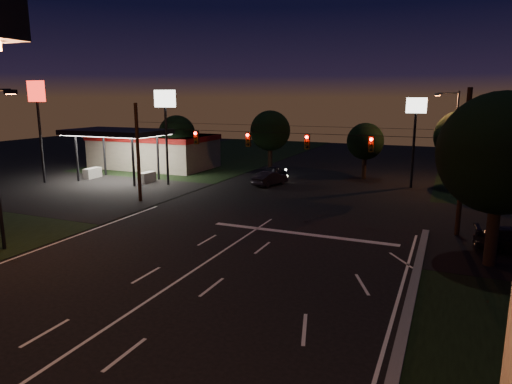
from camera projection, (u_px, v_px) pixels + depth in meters
The scene contains 19 objects.
ground at pixel (152, 298), 19.52m from camera, with size 140.00×140.00×0.00m, color black.
cross_street_left at pixel (76, 191), 41.64m from camera, with size 20.00×16.00×0.02m, color black.
center_line at pixel (36, 374), 14.12m from camera, with size 0.14×40.00×0.01m, color silver.
stop_bar at pixel (301, 234), 28.70m from camera, with size 12.00×0.50×0.01m, color silver.
utility_pole_right at pixel (457, 235), 28.37m from camera, with size 0.30×0.30×9.00m, color black.
utility_pole_left at pixel (141, 201), 37.65m from camera, with size 0.28×0.28×8.00m, color black.
signal_span at pixel (277, 140), 31.86m from camera, with size 24.00×0.40×1.56m.
gas_station at pixel (152, 149), 54.82m from camera, with size 14.20×16.10×5.25m.
pole_sign_left_near at pixel (165, 113), 43.30m from camera, with size 2.20×0.30×9.10m.
pole_sign_left_far at pixel (38, 106), 44.21m from camera, with size 2.00×0.30×10.00m.
pole_sign_right at pixel (415, 121), 42.14m from camera, with size 1.80×0.30×8.40m.
street_light_right_far at pixel (452, 132), 42.89m from camera, with size 2.20×0.35×9.00m.
tree_right_near at pixel (501, 155), 22.27m from camera, with size 6.00×6.00×8.76m.
tree_far_a at pixel (178, 134), 52.69m from camera, with size 4.20×4.20×6.42m.
tree_far_b at pixel (271, 131), 52.36m from camera, with size 4.60×4.60×6.98m.
tree_far_c at pixel (366, 142), 47.33m from camera, with size 3.80×3.80×5.86m.
tree_far_d at pixel (461, 137), 41.89m from camera, with size 4.80×4.80×7.30m.
car_oncoming_a at pixel (274, 172), 48.12m from camera, with size 1.62×4.02×1.37m, color black.
car_oncoming_b at pixel (270, 178), 44.42m from camera, with size 1.45×4.16×1.37m, color black.
Camera 1 is at (11.27, -14.95, 8.41)m, focal length 32.00 mm.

